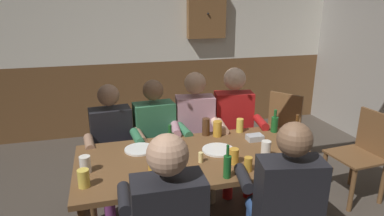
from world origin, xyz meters
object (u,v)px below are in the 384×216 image
(person_5, at_px, (283,201))
(plate_0, at_px, (140,149))
(pint_glass_4, at_px, (206,127))
(pint_glass_8, at_px, (234,156))
(bottle_3, at_px, (170,142))
(pint_glass_6, at_px, (248,164))
(plate_1, at_px, (218,150))
(bottle_0, at_px, (227,166))
(bottle_1, at_px, (296,134))
(pint_glass_2, at_px, (217,129))
(person_0, at_px, (113,141))
(chair_empty_near_right, at_px, (363,153))
(pint_glass_0, at_px, (154,163))
(bottle_2, at_px, (275,124))
(table_candle, at_px, (201,157))
(chair_empty_far_end, at_px, (279,129))
(person_2, at_px, (196,129))
(condiment_caddy, at_px, (255,138))
(wall_dart_cabinet, at_px, (207,13))
(pint_glass_5, at_px, (84,178))
(pint_glass_1, at_px, (240,125))
(person_3, at_px, (235,123))
(person_1, at_px, (157,136))
(dining_table, at_px, (196,167))
(pint_glass_7, at_px, (85,164))
(pint_glass_3, at_px, (266,150))

(person_5, bearing_deg, plate_0, 143.01)
(pint_glass_4, height_order, pint_glass_8, pint_glass_4)
(bottle_3, distance_m, pint_glass_6, 0.65)
(plate_1, bearing_deg, bottle_0, -101.72)
(bottle_1, distance_m, pint_glass_2, 0.68)
(person_0, xyz_separation_m, bottle_3, (0.43, -0.57, 0.17))
(chair_empty_near_right, xyz_separation_m, bottle_3, (-1.93, -0.03, 0.34))
(plate_0, bearing_deg, pint_glass_2, 9.15)
(pint_glass_0, height_order, pint_glass_4, pint_glass_4)
(bottle_2, relative_size, pint_glass_2, 1.53)
(table_candle, distance_m, bottle_2, 0.94)
(bottle_0, bearing_deg, chair_empty_far_end, 48.08)
(person_5, distance_m, table_candle, 0.69)
(person_2, bearing_deg, pint_glass_4, 99.16)
(chair_empty_near_right, bearing_deg, bottle_2, 75.17)
(condiment_caddy, xyz_separation_m, bottle_0, (-0.47, -0.54, 0.06))
(condiment_caddy, distance_m, pint_glass_2, 0.34)
(person_5, xyz_separation_m, bottle_1, (0.45, 0.61, 0.17))
(person_5, bearing_deg, bottle_2, 76.05)
(pint_glass_0, bearing_deg, wall_dart_cabinet, 64.87)
(chair_empty_far_end, bearing_deg, pint_glass_5, 83.20)
(bottle_0, distance_m, wall_dart_cabinet, 3.05)
(plate_1, xyz_separation_m, pint_glass_1, (0.33, 0.34, 0.06))
(person_3, bearing_deg, bottle_2, 131.02)
(person_1, bearing_deg, chair_empty_far_end, -176.10)
(pint_glass_0, relative_size, wall_dart_cabinet, 0.17)
(chair_empty_far_end, xyz_separation_m, table_candle, (-1.27, -1.03, 0.29))
(person_0, xyz_separation_m, wall_dart_cabinet, (1.47, 1.75, 1.09))
(pint_glass_5, bearing_deg, pint_glass_2, 27.35)
(chair_empty_far_end, relative_size, pint_glass_4, 5.51)
(dining_table, relative_size, pint_glass_0, 15.49)
(person_1, distance_m, wall_dart_cabinet, 2.31)
(bottle_2, bearing_deg, pint_glass_7, -168.60)
(person_5, relative_size, chair_empty_near_right, 1.41)
(bottle_0, distance_m, pint_glass_7, 1.00)
(pint_glass_2, relative_size, wall_dart_cabinet, 0.20)
(person_1, height_order, bottle_3, person_1)
(plate_1, distance_m, pint_glass_0, 0.60)
(bottle_3, relative_size, pint_glass_0, 2.03)
(person_2, height_order, condiment_caddy, person_2)
(bottle_3, height_order, pint_glass_3, bottle_3)
(bottle_1, distance_m, pint_glass_6, 0.61)
(bottle_2, height_order, wall_dart_cabinet, wall_dart_cabinet)
(pint_glass_7, bearing_deg, pint_glass_5, -90.99)
(pint_glass_6, distance_m, pint_glass_8, 0.15)
(bottle_1, bearing_deg, chair_empty_near_right, 12.42)
(pint_glass_5, bearing_deg, chair_empty_near_right, 8.30)
(bottle_2, bearing_deg, pint_glass_3, -125.14)
(pint_glass_6, bearing_deg, person_1, 116.17)
(bottle_2, xyz_separation_m, pint_glass_7, (-1.68, -0.34, -0.02))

